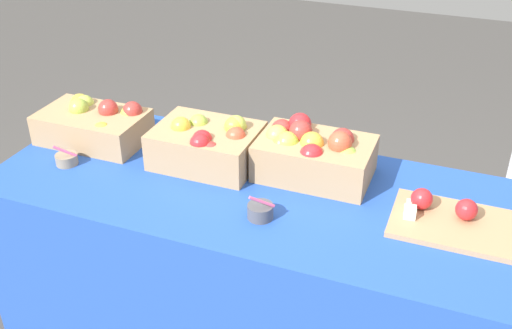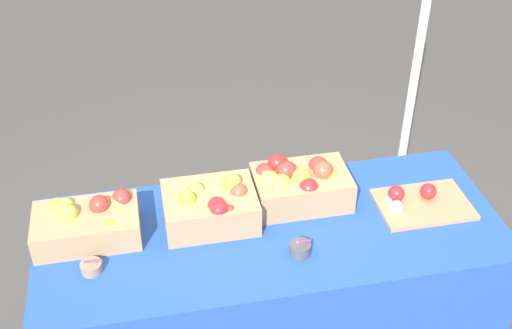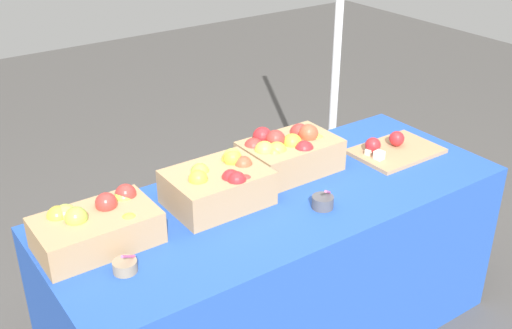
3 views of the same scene
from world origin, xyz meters
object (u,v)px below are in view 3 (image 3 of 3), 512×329
(apple_crate_right, at_px, (288,152))
(tent_pole, at_px, (337,47))
(apple_crate_middle, at_px, (219,184))
(sample_bowl_near, at_px, (323,202))
(apple_crate_left, at_px, (97,226))
(cutting_board_front, at_px, (393,149))
(sample_bowl_mid, at_px, (125,266))

(apple_crate_right, height_order, tent_pole, tent_pole)
(apple_crate_middle, bearing_deg, sample_bowl_near, -40.55)
(apple_crate_left, bearing_deg, apple_crate_middle, -0.62)
(sample_bowl_near, bearing_deg, cutting_board_front, 17.85)
(apple_crate_left, relative_size, sample_bowl_near, 4.12)
(cutting_board_front, height_order, sample_bowl_mid, sample_bowl_mid)
(apple_crate_left, relative_size, apple_crate_middle, 1.10)
(apple_crate_right, bearing_deg, apple_crate_middle, -171.54)
(sample_bowl_mid, bearing_deg, sample_bowl_near, -4.41)
(apple_crate_left, bearing_deg, sample_bowl_near, -18.37)
(sample_bowl_near, distance_m, sample_bowl_mid, 0.80)
(apple_crate_right, relative_size, tent_pole, 0.19)
(sample_bowl_near, xyz_separation_m, tent_pole, (0.78, 0.81, 0.28))
(apple_crate_middle, relative_size, tent_pole, 0.18)
(apple_crate_left, height_order, tent_pole, tent_pole)
(apple_crate_right, bearing_deg, sample_bowl_near, -103.58)
(sample_bowl_mid, xyz_separation_m, tent_pole, (1.57, 0.75, 0.29))
(apple_crate_middle, bearing_deg, apple_crate_right, 8.46)
(apple_crate_middle, distance_m, sample_bowl_mid, 0.53)
(cutting_board_front, height_order, tent_pole, tent_pole)
(apple_crate_right, distance_m, cutting_board_front, 0.52)
(sample_bowl_mid, height_order, tent_pole, tent_pole)
(apple_crate_left, distance_m, sample_bowl_near, 0.84)
(apple_crate_left, distance_m, sample_bowl_mid, 0.21)
(sample_bowl_mid, bearing_deg, cutting_board_front, 5.16)
(sample_bowl_mid, relative_size, tent_pole, 0.04)
(cutting_board_front, bearing_deg, sample_bowl_mid, -174.84)
(apple_crate_middle, bearing_deg, cutting_board_front, -4.94)
(tent_pole, bearing_deg, apple_crate_left, -160.84)
(apple_crate_left, relative_size, cutting_board_front, 1.06)
(apple_crate_right, bearing_deg, cutting_board_front, -14.93)
(apple_crate_right, distance_m, sample_bowl_mid, 0.91)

